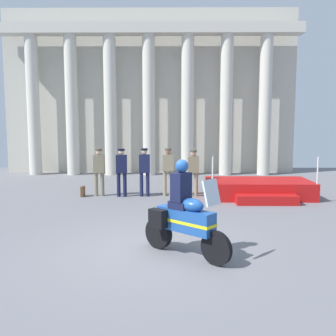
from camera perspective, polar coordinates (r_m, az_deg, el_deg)
ground_plane at (r=8.02m, az=-1.84°, el=-12.14°), size 28.90×28.90×0.00m
colonnade_backdrop at (r=19.68m, az=-2.79°, el=11.49°), size 14.84×1.46×8.28m
reviewing_stand at (r=13.71m, az=13.37°, el=-3.09°), size 3.57×2.44×1.50m
officer_in_row_0 at (r=13.75m, az=-10.24°, el=-0.05°), size 0.39×0.25×1.68m
officer_in_row_1 at (r=13.50m, az=-6.94°, el=-0.08°), size 0.39×0.25×1.69m
officer_in_row_2 at (r=13.48m, az=-3.53°, el=-0.04°), size 0.39×0.25×1.70m
officer_in_row_3 at (r=13.53m, az=-0.01°, el=0.02°), size 0.39×0.25×1.70m
officer_in_row_4 at (r=13.50m, az=3.78°, el=-0.18°), size 0.39×0.25×1.64m
motorcycle_with_rider at (r=7.52m, az=2.23°, el=-7.12°), size 1.65×1.47×1.90m
briefcase_on_ground at (r=13.88m, az=-12.57°, el=-3.42°), size 0.10×0.32×0.36m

